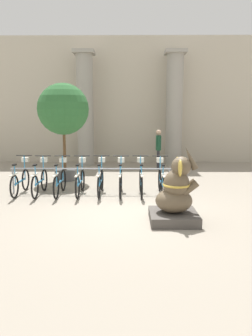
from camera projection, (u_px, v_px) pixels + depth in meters
name	position (u px, v px, depth m)	size (l,w,h in m)	color
ground_plane	(130.00, 213.00, 7.90)	(60.00, 60.00, 0.00)	gray
building_facade	(130.00, 100.00, 15.89)	(20.00, 0.20, 6.00)	#BCB29E
column_left	(85.00, 108.00, 14.99)	(0.95, 0.95, 5.16)	gray
column_right	(174.00, 108.00, 14.95)	(0.95, 0.95, 5.16)	gray
bike_rack	(91.00, 173.00, 9.73)	(4.77, 0.05, 0.77)	gray
bicycle_0	(21.00, 180.00, 9.71)	(0.48, 1.69, 1.11)	black
bicycle_1	(40.00, 181.00, 9.65)	(0.48, 1.69, 1.11)	black
bicycle_2	(60.00, 181.00, 9.63)	(0.48, 1.69, 1.11)	black
bicycle_3	(80.00, 181.00, 9.64)	(0.48, 1.69, 1.11)	black
bicycle_4	(101.00, 180.00, 9.66)	(0.48, 1.69, 1.11)	black
bicycle_5	(121.00, 181.00, 9.63)	(0.48, 1.69, 1.11)	black
bicycle_6	(141.00, 181.00, 9.65)	(0.48, 1.69, 1.11)	black
bicycle_7	(161.00, 181.00, 9.60)	(0.48, 1.69, 1.11)	black
elephant_statue	(176.00, 197.00, 7.16)	(1.05, 1.05, 1.69)	#4C4742
person_pedestrian	(158.00, 146.00, 13.95)	(0.22, 0.47, 1.70)	#28282D
potted_tree	(63.00, 112.00, 11.39)	(1.79, 1.79, 3.42)	#4C4C4C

